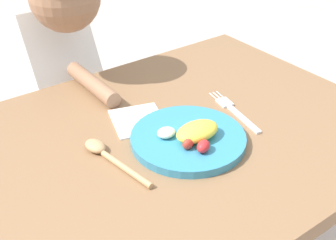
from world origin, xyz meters
The scene contains 6 objects.
dining_table centered at (0.00, 0.00, 0.63)m, with size 1.09×0.76×0.73m.
plate centered at (0.04, -0.05, 0.74)m, with size 0.26×0.26×0.05m.
fork centered at (0.21, -0.01, 0.73)m, with size 0.06×0.21×0.01m.
spoon centered at (-0.13, 0.01, 0.74)m, with size 0.05×0.21×0.02m.
person centered at (-0.02, 0.48, 0.62)m, with size 0.20×0.44×1.05m.
napkin centered at (0.00, 0.09, 0.73)m, with size 0.12×0.13×0.00m, color white.
Camera 1 is at (-0.48, -0.68, 1.31)m, focal length 47.79 mm.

